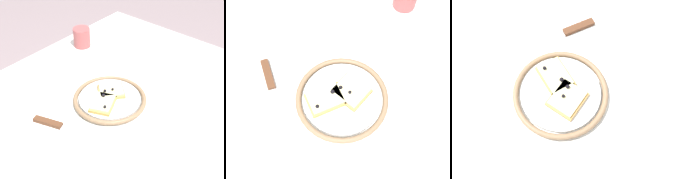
% 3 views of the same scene
% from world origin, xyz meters
% --- Properties ---
extents(dining_table, '(1.17, 0.84, 0.71)m').
position_xyz_m(dining_table, '(0.00, 0.00, 0.64)').
color(dining_table, white).
rests_on(dining_table, ground_plane).
extents(plate, '(0.23, 0.23, 0.02)m').
position_xyz_m(plate, '(-0.05, -0.01, 0.72)').
color(plate, white).
rests_on(plate, dining_table).
extents(pizza_slice_near, '(0.11, 0.11, 0.03)m').
position_xyz_m(pizza_slice_near, '(-0.07, -0.02, 0.73)').
color(pizza_slice_near, tan).
rests_on(pizza_slice_near, plate).
extents(pizza_slice_far, '(0.11, 0.10, 0.03)m').
position_xyz_m(pizza_slice_far, '(-0.01, -0.00, 0.73)').
color(pizza_slice_far, tan).
rests_on(pizza_slice_far, plate).
extents(knife, '(0.10, 0.23, 0.01)m').
position_xyz_m(knife, '(0.14, -0.05, 0.72)').
color(knife, silver).
rests_on(knife, dining_table).
extents(fork, '(0.04, 0.20, 0.00)m').
position_xyz_m(fork, '(-0.22, -0.03, 0.71)').
color(fork, '#BDBDBD').
rests_on(fork, dining_table).
extents(cup, '(0.07, 0.07, 0.08)m').
position_xyz_m(cup, '(-0.24, -0.32, 0.75)').
color(cup, '#A54C4C').
rests_on(cup, dining_table).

